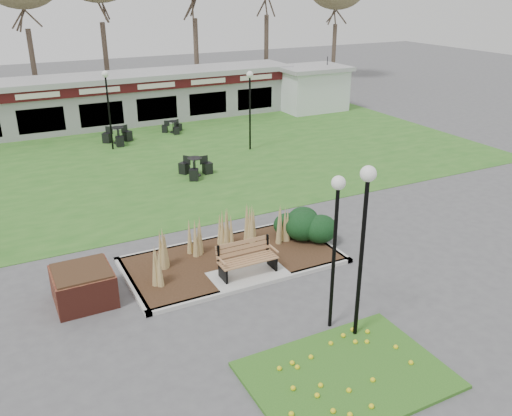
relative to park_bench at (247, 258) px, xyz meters
name	(u,v)px	position (x,y,z in m)	size (l,w,h in m)	color
ground	(251,280)	(0.00, -0.25, -0.59)	(100.00, 100.00, 0.00)	#515154
lawn	(135,163)	(0.00, 11.75, -0.58)	(34.00, 16.00, 0.02)	#2C6921
flower_bed	(347,374)	(0.00, -4.85, -0.52)	(4.20, 3.00, 0.16)	#2B621C
planting_bed	(268,241)	(1.27, 1.10, -0.22)	(6.75, 3.40, 1.27)	#322114
park_bench	(247,258)	(0.00, 0.00, 0.00)	(1.70, 0.66, 0.93)	#AD7A4E
brick_planter	(83,286)	(-4.40, 0.75, -0.11)	(1.50, 1.50, 0.95)	maroon
food_pavilion	(95,101)	(0.00, 19.71, 0.89)	(24.60, 3.40, 2.90)	#99999C
service_hut	(312,88)	(13.50, 17.75, 0.86)	(4.40, 3.40, 2.83)	silver
lamp_post_near_left	(336,220)	(0.74, -3.12, 2.26)	(0.32, 0.32, 3.91)	black
lamp_post_near_right	(365,217)	(1.03, -3.75, 2.53)	(0.35, 0.35, 4.28)	black
lamp_post_mid_right	(107,93)	(-0.37, 14.51, 2.26)	(0.32, 0.32, 3.91)	black
lamp_post_far_right	(250,93)	(5.78, 11.33, 2.25)	(0.32, 0.32, 3.89)	black
bistro_set_b	(173,129)	(3.43, 16.25, -0.35)	(1.22, 1.07, 0.65)	black
bistro_set_c	(118,138)	(0.15, 15.48, -0.29)	(1.59, 1.46, 0.85)	black
bistro_set_d	(195,170)	(1.86, 8.81, -0.30)	(1.36, 1.52, 0.81)	black
patio_umbrella	(326,87)	(14.64, 17.75, 0.84)	(2.30, 2.32, 2.25)	black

